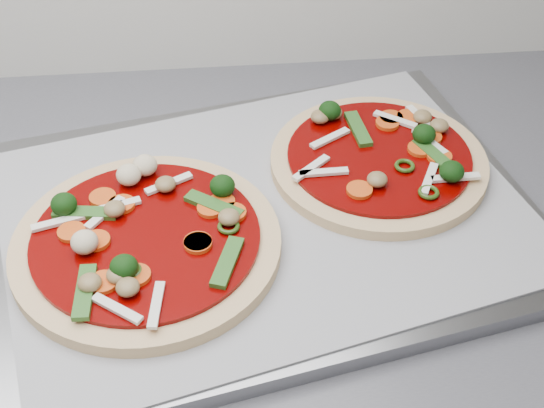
{
  "coord_description": "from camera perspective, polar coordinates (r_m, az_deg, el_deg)",
  "views": [
    {
      "loc": [
        -0.08,
        0.78,
        1.4
      ],
      "look_at": [
        -0.03,
        1.3,
        0.93
      ],
      "focal_mm": 50.0,
      "sensor_mm": 36.0,
      "label": 1
    }
  ],
  "objects": [
    {
      "name": "countertop",
      "position": [
        0.74,
        2.07,
        -2.91
      ],
      "size": [
        3.6,
        0.6,
        0.04
      ],
      "primitive_type": "cube",
      "color": "#56555C",
      "rests_on": "base_cabinet"
    },
    {
      "name": "baking_tray",
      "position": [
        0.73,
        -0.57,
        -1.01
      ],
      "size": [
        0.57,
        0.47,
        0.02
      ],
      "primitive_type": "cube",
      "rotation": [
        0.0,
        0.0,
        0.21
      ],
      "color": "gray",
      "rests_on": "countertop"
    },
    {
      "name": "parchment",
      "position": [
        0.72,
        -0.57,
        -0.47
      ],
      "size": [
        0.55,
        0.46,
        0.0
      ],
      "primitive_type": "cube",
      "rotation": [
        0.0,
        0.0,
        0.25
      ],
      "color": "#A5A5AB",
      "rests_on": "baking_tray"
    },
    {
      "name": "pizza_left",
      "position": [
        0.68,
        -9.5,
        -2.71
      ],
      "size": [
        0.31,
        0.31,
        0.04
      ],
      "rotation": [
        0.0,
        0.0,
        0.34
      ],
      "color": "#DAB681",
      "rests_on": "parchment"
    },
    {
      "name": "pizza_right",
      "position": [
        0.77,
        8.17,
        3.46
      ],
      "size": [
        0.29,
        0.29,
        0.04
      ],
      "rotation": [
        0.0,
        0.0,
        0.4
      ],
      "color": "#DAB681",
      "rests_on": "parchment"
    }
  ]
}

